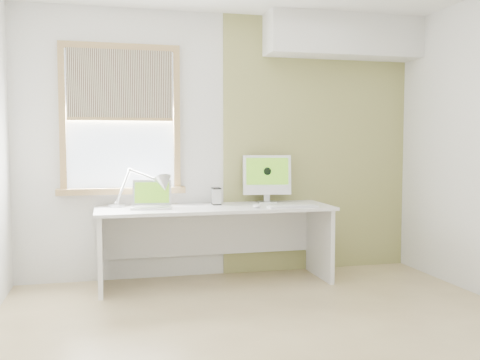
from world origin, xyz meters
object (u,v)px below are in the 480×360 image
object	(u,v)px
desk	(214,226)
imac	(267,176)
laptop	(152,201)
desk_lamp	(155,187)
external_drive	(216,196)

from	to	relation	value
desk	imac	bearing A→B (deg)	16.45
laptop	desk_lamp	bearing A→B (deg)	59.80
desk	external_drive	distance (m)	0.30
laptop	imac	world-z (taller)	imac
desk	laptop	distance (m)	0.64
external_drive	imac	xyz separation A→B (m)	(0.53, 0.06, 0.18)
desk_lamp	external_drive	size ratio (longest dim) A/B	3.82
desk_lamp	laptop	bearing A→B (deg)	-120.20
external_drive	laptop	bearing A→B (deg)	-169.80
external_drive	imac	size ratio (longest dim) A/B	0.34
laptop	desk	bearing A→B (deg)	0.79
desk_lamp	external_drive	world-z (taller)	desk_lamp
desk_lamp	laptop	size ratio (longest dim) A/B	1.59
desk_lamp	external_drive	xyz separation A→B (m)	(0.59, 0.05, -0.11)
desk	laptop	xyz separation A→B (m)	(-0.59, -0.01, 0.26)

